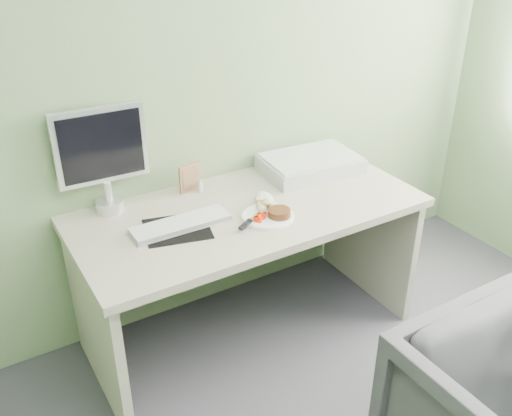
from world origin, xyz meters
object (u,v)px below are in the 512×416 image
desk (249,241)px  scanner (310,164)px  plate (268,216)px  monitor (102,154)px

desk → scanner: bearing=20.5°
desk → plate: 0.23m
plate → monitor: monitor is taller
desk → plate: bearing=-78.3°
plate → scanner: bearing=34.1°
plate → monitor: 0.77m
plate → scanner: (0.45, 0.30, 0.03)m
plate → monitor: bearing=142.8°
scanner → monitor: (-1.02, 0.14, 0.23)m
plate → desk: bearing=101.7°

